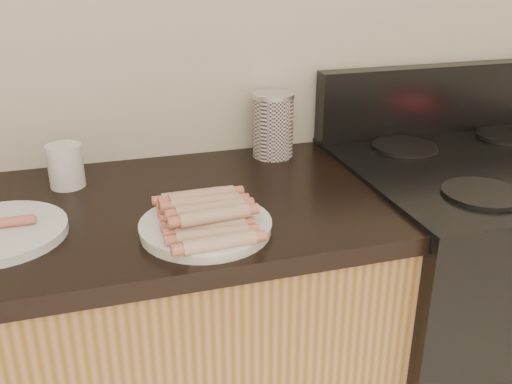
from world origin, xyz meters
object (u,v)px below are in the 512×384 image
object	(u,v)px
stove	(470,310)
main_plate	(206,228)
canister	(273,125)
mug	(66,166)

from	to	relation	value
stove	main_plate	bearing A→B (deg)	-169.53
stove	main_plate	distance (m)	0.93
main_plate	canister	world-z (taller)	canister
stove	main_plate	xyz separation A→B (m)	(-0.80, -0.15, 0.45)
canister	mug	world-z (taller)	canister
main_plate	mug	xyz separation A→B (m)	(-0.26, 0.33, 0.04)
main_plate	mug	bearing A→B (deg)	128.96
main_plate	canister	distance (m)	0.48
stove	canister	size ratio (longest dim) A/B	5.27
stove	mug	distance (m)	1.19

